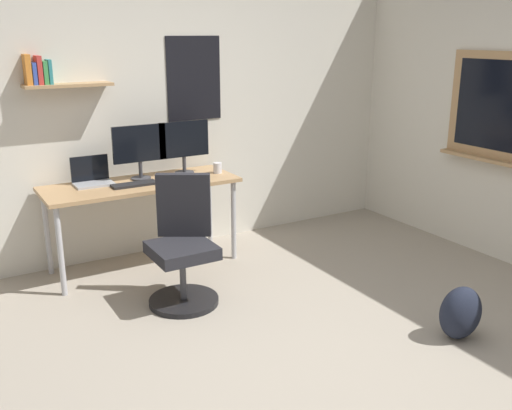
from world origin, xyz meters
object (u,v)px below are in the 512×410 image
(keyboard, at_px, (134,184))
(desk, at_px, (141,191))
(monitor_primary, at_px, (140,148))
(office_chair, at_px, (183,249))
(backpack, at_px, (461,313))
(coffee_mug, at_px, (218,168))
(laptop, at_px, (92,178))
(computer_mouse, at_px, (167,179))
(monitor_secondary, at_px, (184,144))

(keyboard, bearing_deg, desk, 43.07)
(monitor_primary, relative_size, keyboard, 1.25)
(office_chair, bearing_deg, backpack, -47.21)
(monitor_primary, relative_size, coffee_mug, 5.04)
(laptop, distance_m, computer_mouse, 0.60)
(office_chair, xyz_separation_m, laptop, (-0.39, 0.93, 0.39))
(monitor_secondary, distance_m, computer_mouse, 0.39)
(computer_mouse, xyz_separation_m, backpack, (1.16, -2.16, -0.58))
(monitor_secondary, distance_m, coffee_mug, 0.37)
(office_chair, height_order, backpack, office_chair)
(coffee_mug, height_order, backpack, coffee_mug)
(laptop, bearing_deg, office_chair, -67.51)
(desk, height_order, office_chair, office_chair)
(monitor_primary, bearing_deg, laptop, 173.17)
(monitor_secondary, bearing_deg, monitor_primary, 180.00)
(desk, height_order, coffee_mug, coffee_mug)
(desk, distance_m, backpack, 2.66)
(monitor_primary, distance_m, computer_mouse, 0.34)
(office_chair, relative_size, monitor_primary, 2.05)
(desk, relative_size, monitor_primary, 3.47)
(coffee_mug, distance_m, backpack, 2.39)
(keyboard, bearing_deg, monitor_primary, 54.93)
(monitor_secondary, xyz_separation_m, backpack, (0.92, -2.33, -0.84))
(desk, xyz_separation_m, backpack, (1.36, -2.23, -0.49))
(computer_mouse, xyz_separation_m, coffee_mug, (0.51, 0.05, 0.03))
(office_chair, distance_m, keyboard, 0.80)
(keyboard, height_order, computer_mouse, computer_mouse)
(monitor_primary, bearing_deg, computer_mouse, -47.20)
(laptop, height_order, backpack, laptop)
(computer_mouse, bearing_deg, desk, 159.33)
(desk, distance_m, coffee_mug, 0.72)
(keyboard, bearing_deg, laptop, 141.99)
(desk, bearing_deg, computer_mouse, -20.67)
(office_chair, xyz_separation_m, coffee_mug, (0.68, 0.76, 0.39))
(monitor_secondary, bearing_deg, keyboard, -161.80)
(office_chair, height_order, laptop, laptop)
(monitor_secondary, xyz_separation_m, coffee_mug, (0.26, -0.12, -0.22))
(desk, xyz_separation_m, laptop, (-0.36, 0.14, 0.13))
(backpack, bearing_deg, keyboard, 123.77)
(monitor_primary, bearing_deg, keyboard, -125.07)
(computer_mouse, relative_size, coffee_mug, 1.13)
(desk, distance_m, computer_mouse, 0.23)
(monitor_secondary, bearing_deg, laptop, 176.57)
(laptop, bearing_deg, keyboard, -38.01)
(office_chair, height_order, monitor_primary, monitor_primary)
(monitor_primary, height_order, keyboard, monitor_primary)
(desk, bearing_deg, monitor_primary, 67.41)
(monitor_primary, bearing_deg, desk, -112.59)
(office_chair, distance_m, laptop, 1.08)
(computer_mouse, bearing_deg, monitor_primary, 132.80)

